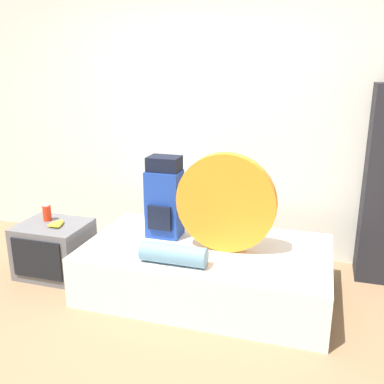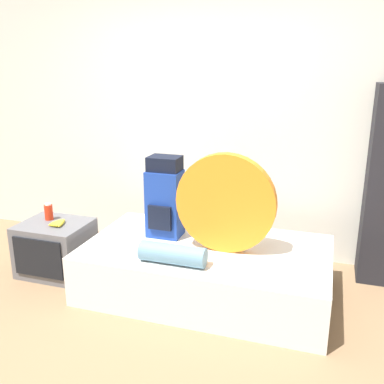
{
  "view_description": "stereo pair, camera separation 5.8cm",
  "coord_description": "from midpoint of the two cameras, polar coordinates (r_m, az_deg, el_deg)",
  "views": [
    {
      "loc": [
        1.05,
        -2.31,
        1.82
      ],
      "look_at": [
        0.1,
        0.8,
        0.86
      ],
      "focal_mm": 40.0,
      "sensor_mm": 36.0,
      "label": 1
    },
    {
      "loc": [
        1.11,
        -2.29,
        1.82
      ],
      "look_at": [
        0.1,
        0.8,
        0.86
      ],
      "focal_mm": 40.0,
      "sensor_mm": 36.0,
      "label": 2
    }
  ],
  "objects": [
    {
      "name": "banana_bunch",
      "position": [
        3.94,
        -17.86,
        -4.03
      ],
      "size": [
        0.13,
        0.18,
        0.04
      ],
      "color": "yellow",
      "rests_on": "television"
    },
    {
      "name": "wall_back",
      "position": [
        4.21,
        2.02,
        9.37
      ],
      "size": [
        8.0,
        0.05,
        2.6
      ],
      "color": "silver",
      "rests_on": "ground_plane"
    },
    {
      "name": "tent_bag",
      "position": [
        3.31,
        4.03,
        -1.48
      ],
      "size": [
        0.79,
        0.09,
        0.79
      ],
      "color": "orange",
      "rests_on": "bed"
    },
    {
      "name": "backpack",
      "position": [
        3.62,
        -4.17,
        -0.86
      ],
      "size": [
        0.29,
        0.25,
        0.69
      ],
      "color": "navy",
      "rests_on": "bed"
    },
    {
      "name": "canister",
      "position": [
        4.08,
        -19.15,
        -2.63
      ],
      "size": [
        0.07,
        0.07,
        0.15
      ],
      "color": "red",
      "rests_on": "television"
    },
    {
      "name": "television",
      "position": [
        4.08,
        -18.28,
        -7.22
      ],
      "size": [
        0.59,
        0.52,
        0.48
      ],
      "color": "#5B5B60",
      "rests_on": "ground_plane"
    },
    {
      "name": "ground_plane",
      "position": [
        3.13,
        -7.01,
        -19.29
      ],
      "size": [
        16.0,
        16.0,
        0.0
      ],
      "primitive_type": "plane",
      "color": "#846647"
    },
    {
      "name": "bed",
      "position": [
        3.6,
        1.45,
        -10.22
      ],
      "size": [
        1.97,
        1.13,
        0.41
      ],
      "color": "silver",
      "rests_on": "ground_plane"
    },
    {
      "name": "sleeping_roll",
      "position": [
        3.19,
        -3.02,
        -8.28
      ],
      "size": [
        0.5,
        0.15,
        0.15
      ],
      "color": "#5B849E",
      "rests_on": "bed"
    }
  ]
}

